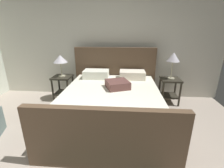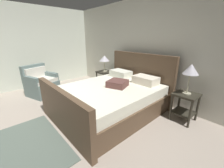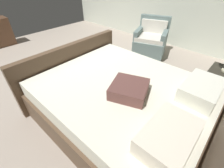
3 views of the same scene
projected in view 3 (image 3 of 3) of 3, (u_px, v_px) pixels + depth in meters
ground_plane at (72, 70)px, 3.45m from camera, size 5.62×6.00×0.02m
bed at (126, 102)px, 2.11m from camera, size 1.99×2.36×1.28m
nightstand_left at (222, 82)px, 2.38m from camera, size 0.44×0.44×0.60m
armchair at (151, 41)px, 3.87m from camera, size 0.93×0.92×0.90m
area_rug at (58, 74)px, 3.30m from camera, size 1.63×1.10×0.01m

